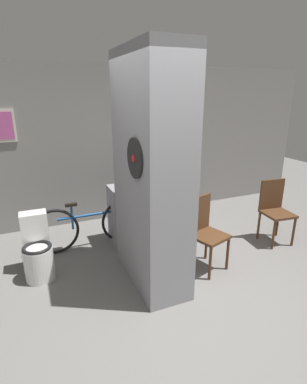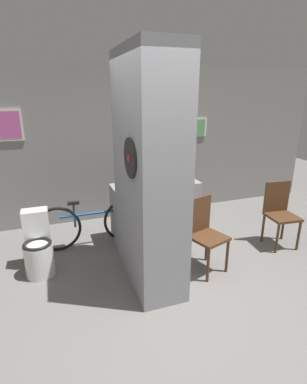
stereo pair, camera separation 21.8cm
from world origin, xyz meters
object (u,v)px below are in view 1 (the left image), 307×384
at_px(toilet, 38,251).
at_px(chair_near_pillar, 205,230).
at_px(bicycle, 91,225).
at_px(bottle_tall, 148,178).
at_px(chair_by_doorway, 275,208).

xyz_separation_m(toilet, chair_near_pillar, (1.97, -0.60, 0.18)).
bearing_deg(toilet, chair_near_pillar, -16.98).
relative_size(bicycle, bottle_tall, 5.87).
relative_size(chair_near_pillar, chair_by_doorway, 1.00).
bearing_deg(toilet, bicycle, 33.00).
distance_m(toilet, bottle_tall, 1.79).
height_order(toilet, bottle_tall, bottle_tall).
bearing_deg(bicycle, chair_near_pillar, -41.59).
distance_m(chair_by_doorway, bicycle, 2.73).
distance_m(chair_by_doorway, bottle_tall, 1.95).
bearing_deg(toilet, chair_by_doorway, -6.59).
distance_m(chair_near_pillar, bicycle, 1.64).
bearing_deg(chair_near_pillar, chair_by_doorway, -8.61).
bearing_deg(chair_near_pillar, bicycle, 120.76).
bearing_deg(bottle_tall, bicycle, 177.15).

